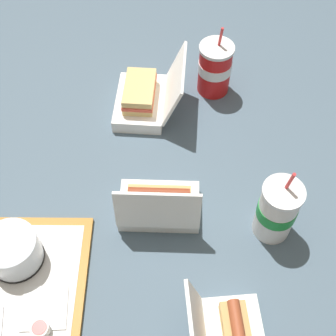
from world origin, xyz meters
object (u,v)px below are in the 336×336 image
object	(u,v)px
clamshell_sandwich_left	(144,97)
clamshell_hotdog_front	(159,204)
food_tray	(28,290)
soda_cup_left	(277,210)
cake_container	(13,251)
ketchup_cup	(40,329)
soda_cup_front	(215,68)

from	to	relation	value
clamshell_sandwich_left	clamshell_hotdog_front	bearing A→B (deg)	-166.22
food_tray	soda_cup_left	size ratio (longest dim) A/B	1.69
cake_container	ketchup_cup	distance (m)	0.19
soda_cup_front	ketchup_cup	bearing A→B (deg)	157.17
ketchup_cup	soda_cup_front	bearing A→B (deg)	-22.83
food_tray	soda_cup_left	distance (m)	0.60
soda_cup_front	soda_cup_left	bearing A→B (deg)	-160.27
clamshell_hotdog_front	soda_cup_front	distance (m)	0.47
cake_container	soda_cup_front	size ratio (longest dim) A/B	0.57
ketchup_cup	clamshell_sandwich_left	distance (m)	0.69
cake_container	soda_cup_front	xyz separation A→B (m)	(0.62, -0.43, 0.03)
cake_container	soda_cup_front	bearing A→B (deg)	-34.60
clamshell_hotdog_front	soda_cup_front	xyz separation A→B (m)	(0.45, -0.11, 0.04)
clamshell_hotdog_front	soda_cup_left	xyz separation A→B (m)	(-0.01, -0.28, 0.05)
soda_cup_left	soda_cup_front	bearing A→B (deg)	19.73
food_tray	soda_cup_front	xyz separation A→B (m)	(0.69, -0.38, 0.08)
ketchup_cup	clamshell_sandwich_left	world-z (taller)	clamshell_sandwich_left
soda_cup_front	clamshell_hotdog_front	bearing A→B (deg)	166.18
food_tray	clamshell_sandwich_left	world-z (taller)	clamshell_sandwich_left
ketchup_cup	food_tray	bearing A→B (deg)	32.78
ketchup_cup	clamshell_hotdog_front	distance (m)	0.39
food_tray	clamshell_hotdog_front	world-z (taller)	clamshell_hotdog_front
cake_container	ketchup_cup	bearing A→B (deg)	-147.75
food_tray	ketchup_cup	size ratio (longest dim) A/B	9.85
food_tray	clamshell_sandwich_left	size ratio (longest dim) A/B	1.86
ketchup_cup	soda_cup_left	xyz separation A→B (m)	(0.31, -0.50, 0.06)
clamshell_sandwich_left	soda_cup_front	distance (m)	0.23
food_tray	ketchup_cup	distance (m)	0.11
cake_container	clamshell_sandwich_left	distance (m)	0.57
clamshell_sandwich_left	cake_container	bearing A→B (deg)	156.13
clamshell_hotdog_front	clamshell_sandwich_left	xyz separation A→B (m)	(0.35, 0.09, 0.00)
cake_container	soda_cup_left	size ratio (longest dim) A/B	0.54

